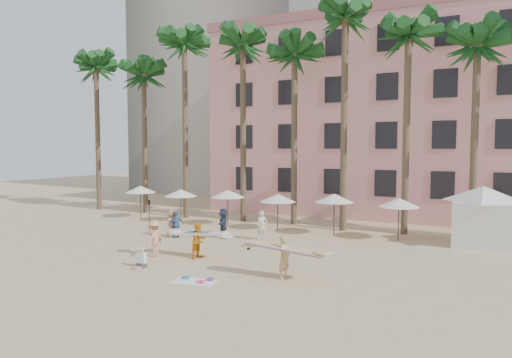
{
  "coord_description": "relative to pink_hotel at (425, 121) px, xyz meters",
  "views": [
    {
      "loc": [
        11.4,
        -15.97,
        5.71
      ],
      "look_at": [
        0.55,
        6.0,
        4.0
      ],
      "focal_mm": 32.0,
      "sensor_mm": 36.0,
      "label": 1
    }
  ],
  "objects": [
    {
      "name": "ground",
      "position": [
        -7.0,
        -26.0,
        -8.0
      ],
      "size": [
        120.0,
        120.0,
        0.0
      ],
      "primitive_type": "plane",
      "color": "#D1B789",
      "rests_on": "ground"
    },
    {
      "name": "pink_hotel",
      "position": [
        0.0,
        0.0,
        0.0
      ],
      "size": [
        35.0,
        14.0,
        16.0
      ],
      "primitive_type": "cube",
      "color": "#E19589",
      "rests_on": "ground"
    },
    {
      "name": "grey_tower",
      "position": [
        -25.0,
        12.0,
        17.0
      ],
      "size": [
        22.0,
        18.0,
        50.0
      ],
      "primitive_type": "cube",
      "color": "#A89E8E",
      "rests_on": "ground"
    },
    {
      "name": "palm_row",
      "position": [
        -6.49,
        -11.0,
        4.97
      ],
      "size": [
        44.4,
        5.4,
        16.3
      ],
      "color": "brown",
      "rests_on": "ground"
    },
    {
      "name": "umbrella_row",
      "position": [
        -10.0,
        -13.5,
        -5.67
      ],
      "size": [
        22.5,
        2.7,
        2.73
      ],
      "color": "#332B23",
      "rests_on": "ground"
    },
    {
      "name": "cabana",
      "position": [
        4.59,
        -12.89,
        -5.93
      ],
      "size": [
        4.7,
        4.7,
        3.5
      ],
      "color": "white",
      "rests_on": "ground"
    },
    {
      "name": "beach_towel",
      "position": [
        -6.35,
        -26.01,
        -7.97
      ],
      "size": [
        1.93,
        1.26,
        0.14
      ],
      "color": "white",
      "rests_on": "ground"
    },
    {
      "name": "carrier_yellow",
      "position": [
        -3.1,
        -23.99,
        -6.93
      ],
      "size": [
        3.48,
        0.85,
        1.92
      ],
      "color": "tan",
      "rests_on": "ground"
    },
    {
      "name": "carrier_white",
      "position": [
        -8.52,
        -22.47,
        -7.02
      ],
      "size": [
        3.21,
        0.98,
        1.84
      ],
      "color": "orange",
      "rests_on": "ground"
    },
    {
      "name": "beachgoers",
      "position": [
        -10.82,
        -19.51,
        -7.08
      ],
      "size": [
        6.24,
        7.34,
        1.92
      ],
      "color": "#4C71B2",
      "rests_on": "ground"
    },
    {
      "name": "paddle",
      "position": [
        -15.25,
        -18.2,
        -6.59
      ],
      "size": [
        0.18,
        0.04,
        2.23
      ],
      "color": "black",
      "rests_on": "ground"
    },
    {
      "name": "seated_man",
      "position": [
        -9.92,
        -25.31,
        -7.68
      ],
      "size": [
        0.41,
        0.72,
        0.94
      ],
      "color": "#3F3F4C",
      "rests_on": "ground"
    }
  ]
}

